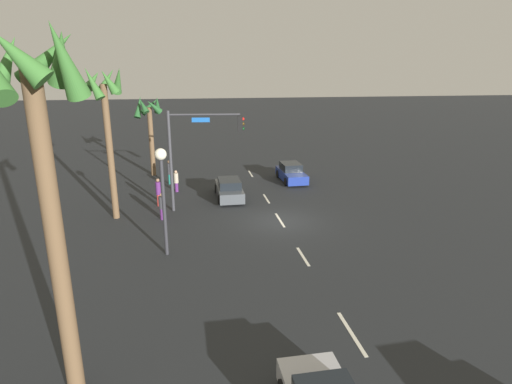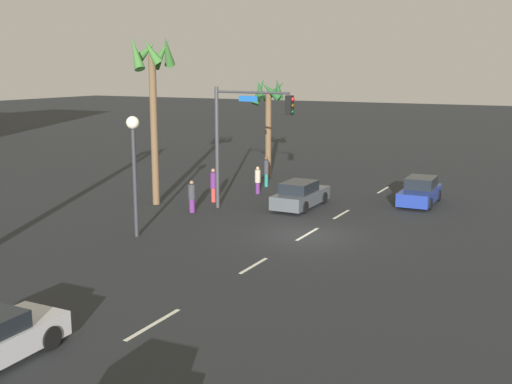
{
  "view_description": "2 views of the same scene",
  "coord_description": "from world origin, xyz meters",
  "views": [
    {
      "loc": [
        -23.18,
        5.33,
        8.85
      ],
      "look_at": [
        -0.87,
        1.65,
        2.17
      ],
      "focal_mm": 29.34,
      "sensor_mm": 36.0,
      "label": 1
    },
    {
      "loc": [
        -25.25,
        -10.65,
        7.33
      ],
      "look_at": [
        -1.33,
        1.84,
        2.03
      ],
      "focal_mm": 44.26,
      "sensor_mm": 36.0,
      "label": 2
    }
  ],
  "objects": [
    {
      "name": "pedestrian_2",
      "position": [
        9.69,
        6.86,
        1.04
      ],
      "size": [
        0.39,
        0.39,
        1.93
      ],
      "color": "#1E7266",
      "rests_on": "ground_plane"
    },
    {
      "name": "palm_tree_0",
      "position": [
        2.24,
        9.85,
        6.81
      ],
      "size": [
        2.51,
        2.47,
        9.06
      ],
      "color": "brown",
      "rests_on": "ground_plane"
    },
    {
      "name": "palm_tree_2",
      "position": [
        13.03,
        8.4,
        5.03
      ],
      "size": [
        2.43,
        2.54,
        6.76
      ],
      "color": "brown",
      "rests_on": "ground_plane"
    },
    {
      "name": "streetlamp",
      "position": [
        -3.68,
        6.59,
        3.8
      ],
      "size": [
        0.56,
        0.56,
        5.33
      ],
      "color": "#2D2D33",
      "rests_on": "ground_plane"
    },
    {
      "name": "pedestrian_0",
      "position": [
        7.43,
        6.3,
        0.86
      ],
      "size": [
        0.35,
        0.35,
        1.63
      ],
      "color": "#59266B",
      "rests_on": "ground_plane"
    },
    {
      "name": "lane_stripe_1",
      "position": [
        -11.33,
        0.0,
        0.01
      ],
      "size": [
        2.57,
        0.14,
        0.01
      ],
      "primitive_type": "cube",
      "color": "silver",
      "rests_on": "ground_plane"
    },
    {
      "name": "lane_stripe_4",
      "position": [
        4.58,
        0.0,
        0.01
      ],
      "size": [
        2.19,
        0.14,
        0.01
      ],
      "primitive_type": "cube",
      "color": "silver",
      "rests_on": "ground_plane"
    },
    {
      "name": "traffic_signal",
      "position": [
        2.88,
        4.9,
        4.32
      ],
      "size": [
        0.72,
        4.74,
        6.41
      ],
      "color": "#38383D",
      "rests_on": "ground_plane"
    },
    {
      "name": "car_2",
      "position": [
        5.22,
        2.57,
        0.65
      ],
      "size": [
        4.41,
        1.82,
        1.41
      ],
      "color": "#474C51",
      "rests_on": "ground_plane"
    },
    {
      "name": "ground_plane",
      "position": [
        0.0,
        0.0,
        0.0
      ],
      "size": [
        220.0,
        220.0,
        0.0
      ],
      "primitive_type": "plane",
      "color": "#232628"
    },
    {
      "name": "car_1",
      "position": [
        9.07,
        -2.91,
        0.66
      ],
      "size": [
        4.22,
        1.89,
        1.45
      ],
      "color": "navy",
      "rests_on": "ground_plane"
    },
    {
      "name": "pedestrian_1",
      "position": [
        1.47,
        7.04,
        0.87
      ],
      "size": [
        0.51,
        0.51,
        1.67
      ],
      "color": "#59266B",
      "rests_on": "ground_plane"
    },
    {
      "name": "lane_stripe_2",
      "position": [
        -5.05,
        0.0,
        0.01
      ],
      "size": [
        2.12,
        0.14,
        0.01
      ],
      "primitive_type": "cube",
      "color": "silver",
      "rests_on": "ground_plane"
    },
    {
      "name": "lane_stripe_3",
      "position": [
        0.16,
        0.0,
        0.01
      ],
      "size": [
        2.42,
        0.14,
        0.01
      ],
      "primitive_type": "cube",
      "color": "silver",
      "rests_on": "ground_plane"
    },
    {
      "name": "lane_stripe_5",
      "position": [
        12.02,
        0.0,
        0.01
      ],
      "size": [
        2.22,
        0.14,
        0.01
      ],
      "primitive_type": "cube",
      "color": "silver",
      "rests_on": "ground_plane"
    },
    {
      "name": "pedestrian_3",
      "position": [
        4.18,
        7.4,
        1.01
      ],
      "size": [
        0.37,
        0.37,
        1.89
      ],
      "color": "#BF3833",
      "rests_on": "ground_plane"
    }
  ]
}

